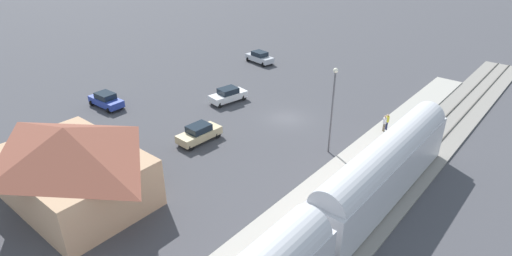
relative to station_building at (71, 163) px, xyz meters
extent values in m
plane|color=#424247|center=(-4.00, -22.00, -3.24)|extent=(200.00, 200.00, 0.00)
cube|color=gray|center=(-18.00, -22.00, -3.15)|extent=(4.80, 70.00, 0.18)
cube|color=#59544C|center=(-18.72, -22.00, -3.00)|extent=(0.10, 70.00, 0.12)
cube|color=#59544C|center=(-17.28, -22.00, -3.00)|extent=(0.10, 70.00, 0.12)
cube|color=#A8A399|center=(-14.00, -22.00, -3.09)|extent=(3.20, 46.00, 0.30)
cube|color=silver|center=(-18.00, -15.19, -1.09)|extent=(2.90, 18.17, 3.70)
cube|color=red|center=(-16.54, -15.19, -1.39)|extent=(0.04, 16.72, 0.36)
cylinder|color=silver|center=(-18.00, -15.19, 0.66)|extent=(2.75, 17.45, 2.76)
cube|color=tan|center=(0.00, 0.00, -1.28)|extent=(11.55, 7.90, 3.92)
pyramid|color=brown|center=(0.00, 0.00, 1.84)|extent=(12.35, 8.70, 2.31)
cube|color=#4C3323|center=(0.00, -3.98, -2.19)|extent=(1.10, 0.08, 2.10)
cylinder|color=brown|center=(-13.57, -25.41, -2.51)|extent=(0.22, 0.22, 0.85)
cylinder|color=silver|center=(-13.57, -25.41, -1.78)|extent=(0.36, 0.36, 0.62)
sphere|color=tan|center=(-13.57, -25.41, -1.35)|extent=(0.24, 0.24, 0.24)
cylinder|color=#23284C|center=(-13.62, -25.92, -2.51)|extent=(0.22, 0.22, 0.85)
cylinder|color=yellow|center=(-13.62, -25.92, -1.78)|extent=(0.36, 0.36, 0.62)
sphere|color=tan|center=(-13.62, -25.92, -1.35)|extent=(0.24, 0.24, 0.24)
cube|color=#283D9E|center=(13.75, -11.21, -2.52)|extent=(4.54, 1.94, 0.76)
cube|color=#19232D|center=(13.75, -11.21, -1.82)|extent=(2.20, 1.67, 0.64)
cylinder|color=black|center=(15.43, -10.37, -2.90)|extent=(0.22, 0.68, 0.68)
cylinder|color=black|center=(15.46, -11.97, -2.90)|extent=(0.22, 0.68, 0.68)
cylinder|color=black|center=(12.03, -10.45, -2.90)|extent=(0.22, 0.68, 0.68)
cylinder|color=black|center=(12.06, -12.05, -2.90)|extent=(0.22, 0.68, 0.68)
cube|color=white|center=(4.00, -21.27, -2.52)|extent=(2.65, 4.76, 0.76)
cube|color=#19232D|center=(4.00, -21.27, -1.82)|extent=(1.99, 2.42, 0.64)
cylinder|color=black|center=(3.54, -19.45, -2.90)|extent=(0.22, 0.68, 0.68)
cylinder|color=black|center=(5.11, -19.75, -2.90)|extent=(0.22, 0.68, 0.68)
cylinder|color=black|center=(2.90, -22.79, -2.90)|extent=(0.22, 0.68, 0.68)
cylinder|color=black|center=(4.47, -23.09, -2.90)|extent=(0.22, 0.68, 0.68)
cube|color=#C6B284|center=(-0.42, -12.43, -2.52)|extent=(2.07, 4.59, 0.76)
cube|color=#19232D|center=(-0.42, -12.43, -1.82)|extent=(1.73, 2.24, 0.64)
cylinder|color=black|center=(-1.13, -10.69, -2.90)|extent=(0.22, 0.68, 0.68)
cylinder|color=black|center=(0.47, -10.77, -2.90)|extent=(0.22, 0.68, 0.68)
cylinder|color=black|center=(-1.31, -14.09, -2.90)|extent=(0.22, 0.68, 0.68)
cylinder|color=black|center=(0.29, -14.17, -2.90)|extent=(0.22, 0.68, 0.68)
cube|color=silver|center=(10.43, -34.96, -2.52)|extent=(4.72, 2.49, 0.76)
cube|color=#19232D|center=(10.43, -34.96, -1.82)|extent=(2.38, 1.92, 0.64)
cylinder|color=black|center=(12.23, -34.42, -2.90)|extent=(0.22, 0.68, 0.68)
cylinder|color=black|center=(11.99, -36.00, -2.90)|extent=(0.22, 0.68, 0.68)
cylinder|color=black|center=(8.87, -33.91, -2.90)|extent=(0.22, 0.68, 0.68)
cylinder|color=black|center=(8.63, -35.49, -2.90)|extent=(0.22, 0.68, 0.68)
cylinder|color=#515156|center=(-11.20, -18.71, 0.67)|extent=(0.16, 0.16, 7.81)
sphere|color=#EAE5C6|center=(-11.20, -18.71, 4.75)|extent=(0.44, 0.44, 0.44)
camera|label=1|loc=(-27.49, 11.45, 16.48)|focal=29.17mm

